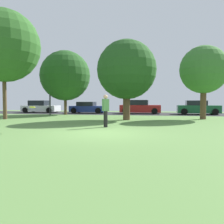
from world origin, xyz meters
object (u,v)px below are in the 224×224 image
at_px(oak_tree_right, 65,76).
at_px(birch_tree_lone, 4,46).
at_px(parked_car_green, 198,108).
at_px(street_lamp_post, 50,92).
at_px(maple_tree_far, 127,70).
at_px(maple_tree_near, 204,70).
at_px(parked_car_red, 140,107).
at_px(parked_car_blue, 88,108).
at_px(person_catcher, 106,109).
at_px(frisbee_disc, 32,107).
at_px(parked_car_white, 40,107).

distance_m(oak_tree_right, birch_tree_lone, 7.12).
bearing_deg(parked_car_green, birch_tree_lone, -148.70).
bearing_deg(street_lamp_post, maple_tree_far, -29.79).
relative_size(oak_tree_right, maple_tree_near, 1.16).
xyz_separation_m(birch_tree_lone, parked_car_red, (9.59, 9.90, -4.89)).
height_order(maple_tree_near, parked_car_blue, maple_tree_near).
height_order(birch_tree_lone, person_catcher, birch_tree_lone).
distance_m(maple_tree_near, maple_tree_far, 5.96).
bearing_deg(street_lamp_post, frisbee_disc, -67.63).
height_order(oak_tree_right, street_lamp_post, oak_tree_right).
distance_m(frisbee_disc, street_lamp_post, 13.30).
distance_m(oak_tree_right, person_catcher, 12.66).
relative_size(maple_tree_near, person_catcher, 3.21).
bearing_deg(maple_tree_far, parked_car_white, 142.55).
bearing_deg(parked_car_red, person_catcher, -93.33).
distance_m(parked_car_red, parked_car_green, 5.99).
relative_size(parked_car_white, parked_car_blue, 1.07).
relative_size(parked_car_blue, street_lamp_post, 0.89).
distance_m(oak_tree_right, street_lamp_post, 2.28).
relative_size(maple_tree_near, parked_car_white, 1.30).
xyz_separation_m(birch_tree_lone, person_catcher, (8.79, -3.86, -4.60)).
relative_size(parked_car_red, street_lamp_post, 0.98).
distance_m(maple_tree_far, parked_car_white, 14.94).
bearing_deg(oak_tree_right, birch_tree_lone, -108.98).
relative_size(person_catcher, parked_car_white, 0.41).
relative_size(maple_tree_far, frisbee_disc, 19.86).
height_order(maple_tree_near, parked_car_red, maple_tree_near).
relative_size(parked_car_green, street_lamp_post, 0.93).
bearing_deg(birch_tree_lone, frisbee_disc, -46.94).
xyz_separation_m(maple_tree_far, parked_car_blue, (-5.63, 8.72, -3.08)).
height_order(parked_car_blue, parked_car_red, parked_car_red).
height_order(oak_tree_right, frisbee_disc, oak_tree_right).
height_order(maple_tree_near, maple_tree_far, maple_tree_far).
bearing_deg(parked_car_green, parked_car_white, 178.23).
xyz_separation_m(birch_tree_lone, parked_car_green, (15.57, 9.47, -4.91)).
bearing_deg(birch_tree_lone, street_lamp_post, 81.69).
relative_size(oak_tree_right, parked_car_red, 1.47).
relative_size(oak_tree_right, birch_tree_lone, 0.78).
bearing_deg(maple_tree_near, maple_tree_far, -162.50).
relative_size(birch_tree_lone, parked_car_blue, 2.08).
bearing_deg(parked_car_red, frisbee_disc, -102.80).
xyz_separation_m(person_catcher, parked_car_red, (0.80, 13.77, -0.29)).
distance_m(frisbee_disc, parked_car_red, 16.64).
height_order(maple_tree_far, frisbee_disc, maple_tree_far).
bearing_deg(parked_car_red, parked_car_blue, -179.47).
bearing_deg(birch_tree_lone, parked_car_white, 103.23).
distance_m(person_catcher, parked_car_blue, 14.66).
bearing_deg(maple_tree_near, person_catcher, -132.18).
xyz_separation_m(maple_tree_near, parked_car_white, (-17.29, 7.10, -3.10)).
xyz_separation_m(oak_tree_right, person_catcher, (6.54, -10.42, -2.98)).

